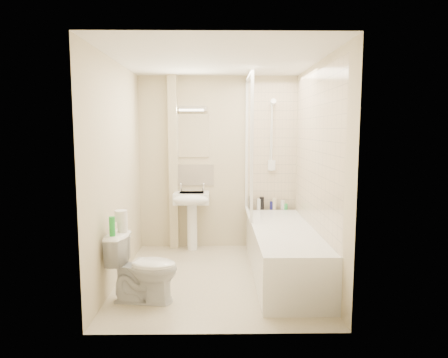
{
  "coord_description": "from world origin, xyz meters",
  "views": [
    {
      "loc": [
        0.01,
        -4.34,
        1.66
      ],
      "look_at": [
        0.07,
        0.2,
        1.1
      ],
      "focal_mm": 32.0,
      "sensor_mm": 36.0,
      "label": 1
    }
  ],
  "objects": [
    {
      "name": "tile_right",
      "position": [
        1.09,
        0.08,
        1.42
      ],
      "size": [
        0.01,
        2.1,
        1.75
      ],
      "primitive_type": "cube",
      "color": "beige",
      "rests_on": "wall_right"
    },
    {
      "name": "shower_screen",
      "position": [
        0.4,
        0.8,
        1.45
      ],
      "size": [
        0.04,
        0.92,
        1.8
      ],
      "color": "white",
      "rests_on": "bathtub"
    },
    {
      "name": "wall_left",
      "position": [
        -1.1,
        0.0,
        1.2
      ],
      "size": [
        0.02,
        2.5,
        2.4
      ],
      "primitive_type": "cube",
      "color": "beige",
      "rests_on": "ground"
    },
    {
      "name": "bottle_black_a",
      "position": [
        0.46,
        1.16,
        0.64
      ],
      "size": [
        0.05,
        0.05,
        0.19
      ],
      "primitive_type": "cylinder",
      "color": "black",
      "rests_on": "bathtub"
    },
    {
      "name": "bottle_black_b",
      "position": [
        0.61,
        1.16,
        0.64
      ],
      "size": [
        0.06,
        0.06,
        0.18
      ],
      "primitive_type": "cylinder",
      "color": "black",
      "rests_on": "bathtub"
    },
    {
      "name": "toilet_roll_lower",
      "position": [
        -0.93,
        -0.51,
        0.73
      ],
      "size": [
        0.1,
        0.1,
        0.11
      ],
      "primitive_type": "cylinder",
      "color": "white",
      "rests_on": "toilet"
    },
    {
      "name": "toilet",
      "position": [
        -0.72,
        -0.6,
        0.34
      ],
      "size": [
        0.55,
        0.76,
        0.67
      ],
      "primitive_type": "imported",
      "rotation": [
        0.0,
        0.0,
        1.44
      ],
      "color": "white",
      "rests_on": "ground"
    },
    {
      "name": "pedestal_sink",
      "position": [
        -0.36,
        1.01,
        0.65
      ],
      "size": [
        0.48,
        0.46,
        0.93
      ],
      "color": "white",
      "rests_on": "ground"
    },
    {
      "name": "ceiling",
      "position": [
        0.0,
        0.0,
        2.4
      ],
      "size": [
        2.2,
        2.5,
        0.02
      ],
      "primitive_type": "cube",
      "color": "white",
      "rests_on": "wall_back"
    },
    {
      "name": "bottle_white_b",
      "position": [
        0.91,
        1.16,
        0.61
      ],
      "size": [
        0.06,
        0.06,
        0.13
      ],
      "primitive_type": "cylinder",
      "color": "silver",
      "rests_on": "bathtub"
    },
    {
      "name": "wall_right",
      "position": [
        1.1,
        0.0,
        1.2
      ],
      "size": [
        0.02,
        2.5,
        2.4
      ],
      "primitive_type": "cube",
      "color": "beige",
      "rests_on": "ground"
    },
    {
      "name": "bottle_cream",
      "position": [
        0.79,
        1.16,
        0.63
      ],
      "size": [
        0.06,
        0.06,
        0.16
      ],
      "primitive_type": "cylinder",
      "color": "beige",
      "rests_on": "bathtub"
    },
    {
      "name": "bathtub",
      "position": [
        0.75,
        0.08,
        0.29
      ],
      "size": [
        0.7,
        2.1,
        0.55
      ],
      "color": "white",
      "rests_on": "ground"
    },
    {
      "name": "tile_back",
      "position": [
        0.75,
        1.24,
        1.42
      ],
      "size": [
        0.7,
        0.01,
        1.75
      ],
      "primitive_type": "cube",
      "color": "beige",
      "rests_on": "wall_back"
    },
    {
      "name": "bottle_green",
      "position": [
        0.95,
        1.16,
        0.59
      ],
      "size": [
        0.06,
        0.06,
        0.08
      ],
      "primitive_type": "cylinder",
      "color": "green",
      "rests_on": "bathtub"
    },
    {
      "name": "shower_fixture",
      "position": [
        0.75,
        1.19,
        1.55
      ],
      "size": [
        0.1,
        0.16,
        0.99
      ],
      "color": "white",
      "rests_on": "wall_back"
    },
    {
      "name": "floor",
      "position": [
        0.0,
        0.0,
        0.0
      ],
      "size": [
        2.5,
        2.5,
        0.0
      ],
      "primitive_type": "plane",
      "color": "beige",
      "rests_on": "ground"
    },
    {
      "name": "pipe_boxing",
      "position": [
        -0.62,
        1.19,
        1.2
      ],
      "size": [
        0.12,
        0.12,
        2.4
      ],
      "primitive_type": "cube",
      "color": "beige",
      "rests_on": "ground"
    },
    {
      "name": "bottle_white_a",
      "position": [
        0.57,
        1.16,
        0.63
      ],
      "size": [
        0.06,
        0.06,
        0.15
      ],
      "primitive_type": "cylinder",
      "color": "white",
      "rests_on": "bathtub"
    },
    {
      "name": "splashback",
      "position": [
        -0.36,
        1.24,
        1.03
      ],
      "size": [
        0.6,
        0.02,
        0.3
      ],
      "primitive_type": "cube",
      "color": "beige",
      "rests_on": "wall_back"
    },
    {
      "name": "toilet_roll_upper",
      "position": [
        -0.94,
        -0.53,
        0.83
      ],
      "size": [
        0.12,
        0.12,
        0.11
      ],
      "primitive_type": "cylinder",
      "color": "white",
      "rests_on": "toilet_roll_lower"
    },
    {
      "name": "wall_back",
      "position": [
        0.0,
        1.25,
        1.2
      ],
      "size": [
        2.2,
        0.02,
        2.4
      ],
      "primitive_type": "cube",
      "color": "beige",
      "rests_on": "ground"
    },
    {
      "name": "strip_light",
      "position": [
        -0.36,
        1.22,
        1.95
      ],
      "size": [
        0.42,
        0.07,
        0.07
      ],
      "primitive_type": "cube",
      "color": "silver",
      "rests_on": "wall_back"
    },
    {
      "name": "green_bottle",
      "position": [
        -0.99,
        -0.68,
        0.76
      ],
      "size": [
        0.05,
        0.05,
        0.18
      ],
      "primitive_type": "cylinder",
      "color": "green",
      "rests_on": "toilet"
    },
    {
      "name": "bottle_blue",
      "position": [
        0.75,
        1.16,
        0.61
      ],
      "size": [
        0.05,
        0.05,
        0.11
      ],
      "primitive_type": "cylinder",
      "color": "navy",
      "rests_on": "bathtub"
    },
    {
      "name": "mirror",
      "position": [
        -0.36,
        1.24,
        1.58
      ],
      "size": [
        0.46,
        0.01,
        0.6
      ],
      "primitive_type": "cube",
      "color": "white",
      "rests_on": "wall_back"
    }
  ]
}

